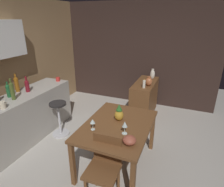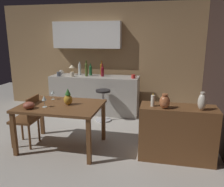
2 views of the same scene
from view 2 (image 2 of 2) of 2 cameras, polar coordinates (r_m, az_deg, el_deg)
ground_plane at (r=4.33m, az=-9.93°, el=-11.00°), size 9.00×9.00×0.00m
wall_kitchen_back at (r=5.93m, az=-3.47°, el=10.04°), size 5.20×0.33×2.60m
dining_table at (r=3.83m, az=-12.51°, el=-3.91°), size 1.30×0.95×0.74m
kitchen_counter at (r=5.58m, az=-4.27°, el=-0.24°), size 2.10×0.60×0.90m
sideboard_cabinet at (r=3.61m, az=15.76°, el=-9.41°), size 1.10×0.44×0.82m
chair_near_window at (r=4.12m, az=-20.15°, el=-5.77°), size 0.42×0.42×0.86m
bar_stool at (r=5.03m, az=-2.19°, el=-2.73°), size 0.34×0.34×0.70m
wine_glass_left at (r=4.12m, az=-14.50°, el=0.26°), size 0.07×0.07×0.16m
wine_glass_right at (r=3.71m, az=-16.49°, el=-1.22°), size 0.07×0.07×0.18m
pineapple_centerpiece at (r=3.75m, az=-10.85°, el=-1.09°), size 0.14×0.14×0.27m
fruit_bowl at (r=3.72m, az=-19.93°, el=-2.76°), size 0.17×0.17×0.11m
wine_bottle_olive at (r=5.47m, az=-6.37°, el=6.06°), size 0.07×0.07×0.37m
wine_bottle_ruby at (r=5.43m, az=-2.38°, el=5.62°), size 0.08×0.08×0.30m
wine_bottle_clear at (r=5.70m, az=-8.02°, el=6.15°), size 0.07×0.07×0.32m
wine_bottle_green at (r=5.61m, az=-5.33°, el=5.85°), size 0.07×0.07×0.28m
wine_bottle_amber at (r=5.61m, az=-2.56°, el=6.19°), size 0.08×0.08×0.35m
cup_white at (r=5.93m, az=-12.48°, el=5.22°), size 0.11×0.08×0.09m
cup_cream at (r=5.48m, az=-9.87°, el=4.72°), size 0.12×0.09×0.11m
cup_slate at (r=5.59m, az=-13.05°, el=4.72°), size 0.13×0.09×0.10m
cup_red at (r=5.18m, az=5.30°, el=4.23°), size 0.12×0.09×0.09m
counter_lamp at (r=5.76m, az=-9.94°, el=6.51°), size 0.15×0.15×0.24m
pillar_candle_tall at (r=3.39m, az=10.08°, el=-1.77°), size 0.06×0.06×0.19m
vase_copper at (r=3.33m, az=12.92°, el=-1.98°), size 0.15×0.15×0.21m
vase_ceramic_ivory at (r=3.39m, az=21.40°, el=-1.89°), size 0.11×0.11×0.26m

